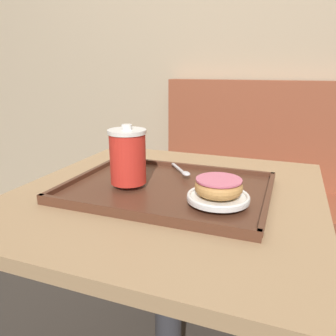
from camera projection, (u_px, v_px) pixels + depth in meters
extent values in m
cube|color=tan|center=(242.00, 40.00, 1.72)|extent=(8.00, 0.05, 2.40)
cube|color=brown|center=(281.00, 239.00, 1.66)|extent=(1.33, 0.44, 0.45)
cube|color=brown|center=(292.00, 136.00, 1.68)|extent=(1.33, 0.08, 0.55)
cube|color=tan|center=(168.00, 196.00, 0.87)|extent=(0.78, 0.80, 0.03)
cylinder|color=#333338|center=(168.00, 312.00, 0.98)|extent=(0.08, 0.08, 0.72)
cube|color=#512D1E|center=(168.00, 189.00, 0.85)|extent=(0.51, 0.38, 0.01)
cube|color=#512D1E|center=(137.00, 213.00, 0.69)|extent=(0.51, 0.01, 0.01)
cube|color=#512D1E|center=(189.00, 166.00, 1.01)|extent=(0.51, 0.01, 0.01)
cube|color=#512D1E|center=(86.00, 174.00, 0.93)|extent=(0.01, 0.38, 0.01)
cube|color=#512D1E|center=(268.00, 198.00, 0.77)|extent=(0.01, 0.38, 0.01)
cylinder|color=red|center=(128.00, 158.00, 0.83)|extent=(0.09, 0.09, 0.13)
cylinder|color=white|center=(127.00, 132.00, 0.81)|extent=(0.10, 0.10, 0.01)
cylinder|color=white|center=(127.00, 127.00, 0.81)|extent=(0.03, 0.03, 0.01)
cylinder|color=white|center=(218.00, 198.00, 0.74)|extent=(0.14, 0.14, 0.01)
torus|color=white|center=(218.00, 196.00, 0.73)|extent=(0.14, 0.14, 0.01)
torus|color=tan|center=(219.00, 187.00, 0.73)|extent=(0.11, 0.11, 0.03)
cylinder|color=#DB6684|center=(219.00, 180.00, 0.72)|extent=(0.10, 0.10, 0.00)
ellipsoid|color=silver|center=(186.00, 174.00, 0.90)|extent=(0.04, 0.04, 0.01)
cube|color=silver|center=(178.00, 168.00, 0.96)|extent=(0.07, 0.08, 0.00)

